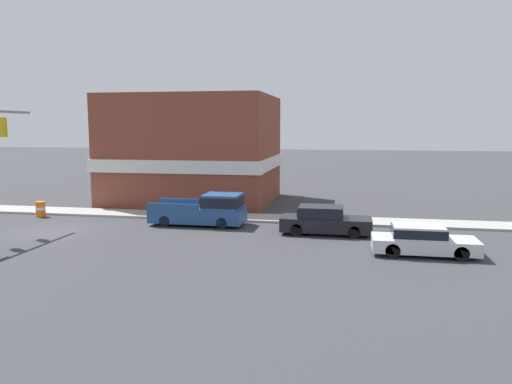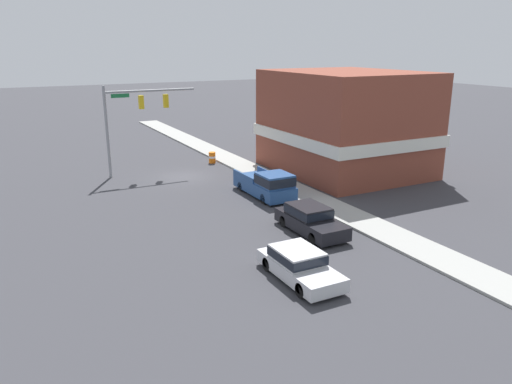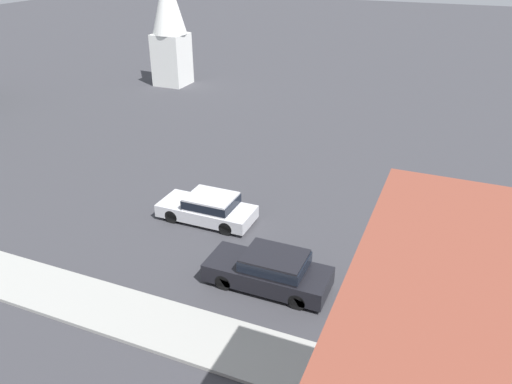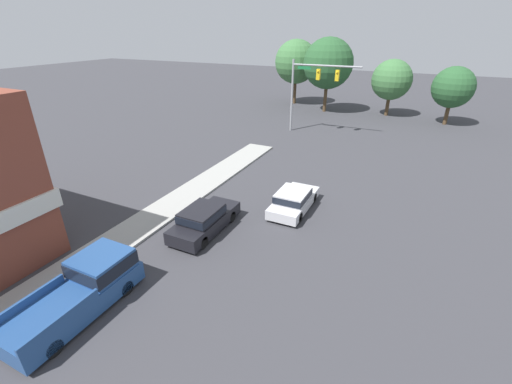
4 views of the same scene
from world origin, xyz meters
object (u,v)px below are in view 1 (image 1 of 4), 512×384
(pickup_truck_parked, at_px, (207,210))
(construction_barrel, at_px, (41,209))
(car_lead, at_px, (324,219))
(car_oncoming, at_px, (422,239))

(pickup_truck_parked, bearing_deg, construction_barrel, -93.28)
(car_lead, height_order, pickup_truck_parked, pickup_truck_parked)
(car_oncoming, relative_size, construction_barrel, 4.70)
(car_oncoming, distance_m, pickup_truck_parked, 12.45)
(car_oncoming, distance_m, construction_barrel, 23.40)
(car_oncoming, height_order, pickup_truck_parked, pickup_truck_parked)
(car_lead, distance_m, car_oncoming, 5.84)
(car_oncoming, xyz_separation_m, pickup_truck_parked, (-4.78, -11.49, 0.20))
(pickup_truck_parked, height_order, construction_barrel, pickup_truck_parked)
(car_oncoming, height_order, construction_barrel, car_oncoming)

